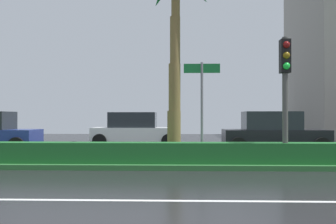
{
  "coord_description": "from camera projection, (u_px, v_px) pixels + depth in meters",
  "views": [
    {
      "loc": [
        0.57,
        -5.3,
        1.5
      ],
      "look_at": [
        -0.03,
        12.22,
        1.7
      ],
      "focal_mm": 43.71,
      "sensor_mm": 36.0,
      "label": 1
    }
  ],
  "objects": [
    {
      "name": "ground_plane",
      "position": [
        166.0,
        161.0,
        14.3
      ],
      "size": [
        90.0,
        42.0,
        0.1
      ],
      "primitive_type": "cube",
      "color": "black"
    },
    {
      "name": "near_lane_divider_stripe",
      "position": [
        150.0,
        201.0,
        7.3
      ],
      "size": [
        81.0,
        0.14,
        0.01
      ],
      "primitive_type": "cube",
      "color": "white",
      "rests_on": "ground_plane"
    },
    {
      "name": "median_strip",
      "position": [
        164.0,
        160.0,
        13.3
      ],
      "size": [
        85.5,
        4.0,
        0.15
      ],
      "primitive_type": "cube",
      "color": "#2D6B33",
      "rests_on": "ground_plane"
    },
    {
      "name": "median_hedge",
      "position": [
        162.0,
        153.0,
        11.9
      ],
      "size": [
        76.5,
        0.7,
        0.6
      ],
      "color": "#1E6028",
      "rests_on": "median_strip"
    },
    {
      "name": "traffic_signal_median_right",
      "position": [
        285.0,
        76.0,
        11.65
      ],
      "size": [
        0.28,
        0.43,
        3.63
      ],
      "color": "#4C4C47",
      "rests_on": "median_strip"
    },
    {
      "name": "street_name_sign",
      "position": [
        202.0,
        98.0,
        12.37
      ],
      "size": [
        1.1,
        0.08,
        3.0
      ],
      "color": "slate",
      "rests_on": "median_strip"
    },
    {
      "name": "car_in_traffic_second",
      "position": [
        135.0,
        130.0,
        20.38
      ],
      "size": [
        4.3,
        2.02,
        1.72
      ],
      "color": "white",
      "rests_on": "ground_plane"
    },
    {
      "name": "car_in_traffic_third",
      "position": [
        274.0,
        133.0,
        17.17
      ],
      "size": [
        4.3,
        2.02,
        1.72
      ],
      "color": "black",
      "rests_on": "ground_plane"
    }
  ]
}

